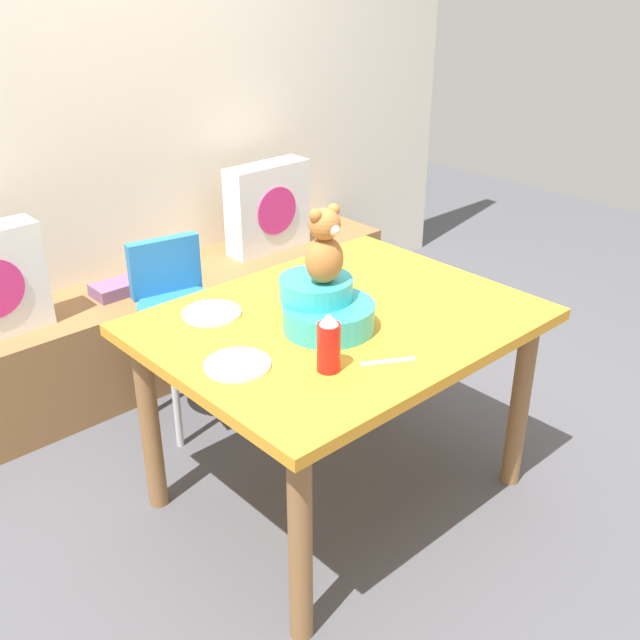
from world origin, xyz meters
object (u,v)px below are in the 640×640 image
at_px(dining_table, 340,343).
at_px(teddy_bear, 325,247).
at_px(dinner_plate_far, 212,313).
at_px(book_stack, 116,289).
at_px(dinner_plate_near, 237,365).
at_px(pillow_floral_right, 268,207).
at_px(ketchup_bottle, 329,344).
at_px(highchair, 179,310).
at_px(coffee_mug, 328,282).
at_px(infant_seat_teal, 324,307).

distance_m(dining_table, teddy_bear, 0.39).
bearing_deg(dinner_plate_far, book_stack, 82.63).
distance_m(dinner_plate_near, dinner_plate_far, 0.37).
distance_m(pillow_floral_right, ketchup_bottle, 1.74).
bearing_deg(highchair, dinner_plate_far, -109.10).
xyz_separation_m(teddy_bear, coffee_mug, (0.18, 0.18, -0.23)).
bearing_deg(infant_seat_teal, book_stack, 94.47).
relative_size(pillow_floral_right, infant_seat_teal, 1.33).
relative_size(book_stack, coffee_mug, 1.67).
bearing_deg(infant_seat_teal, highchair, 93.20).
bearing_deg(ketchup_bottle, pillow_floral_right, 57.03).
relative_size(teddy_bear, ketchup_bottle, 1.35).
xyz_separation_m(pillow_floral_right, ketchup_bottle, (-0.94, -1.45, 0.15)).
height_order(infant_seat_teal, dinner_plate_far, infant_seat_teal).
xyz_separation_m(dining_table, dinner_plate_far, (-0.31, 0.30, 0.11)).
xyz_separation_m(infant_seat_teal, dinner_plate_near, (-0.37, -0.02, -0.07)).
distance_m(dining_table, highchair, 0.83).
distance_m(book_stack, highchair, 0.44).
distance_m(infant_seat_teal, coffee_mug, 0.26).
xyz_separation_m(coffee_mug, dinner_plate_far, (-0.40, 0.14, -0.04)).
height_order(coffee_mug, dinner_plate_far, coffee_mug).
xyz_separation_m(highchair, coffee_mug, (0.23, -0.64, 0.27)).
height_order(book_stack, dining_table, dining_table).
distance_m(pillow_floral_right, coffee_mug, 1.21).
distance_m(infant_seat_teal, dinner_plate_far, 0.40).
bearing_deg(coffee_mug, pillow_floral_right, 61.36).
bearing_deg(dinner_plate_near, ketchup_bottle, -46.61).
xyz_separation_m(dining_table, ketchup_bottle, (-0.27, -0.23, 0.19)).
bearing_deg(dining_table, dinner_plate_far, 135.67).
distance_m(infant_seat_teal, ketchup_bottle, 0.28).
relative_size(book_stack, dinner_plate_far, 1.00).
distance_m(pillow_floral_right, dining_table, 1.40).
bearing_deg(dinner_plate_far, highchair, 70.90).
height_order(highchair, dinner_plate_far, highchair).
distance_m(pillow_floral_right, book_stack, 0.88).
bearing_deg(teddy_bear, dinner_plate_near, -177.55).
height_order(infant_seat_teal, dinner_plate_near, infant_seat_teal).
relative_size(pillow_floral_right, highchair, 0.56).
bearing_deg(dining_table, dinner_plate_near, -175.59).
relative_size(pillow_floral_right, teddy_bear, 1.76).
relative_size(infant_seat_teal, coffee_mug, 2.75).
height_order(book_stack, ketchup_bottle, ketchup_bottle).
xyz_separation_m(teddy_bear, dinner_plate_far, (-0.22, 0.32, -0.27)).
bearing_deg(teddy_bear, coffee_mug, 44.67).
bearing_deg(infant_seat_teal, coffee_mug, 44.58).
relative_size(dining_table, coffee_mug, 10.43).
bearing_deg(highchair, book_stack, 96.86).
xyz_separation_m(pillow_floral_right, highchair, (-0.81, -0.42, -0.16)).
distance_m(ketchup_bottle, dinner_plate_near, 0.28).
bearing_deg(pillow_floral_right, dining_table, -118.83).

